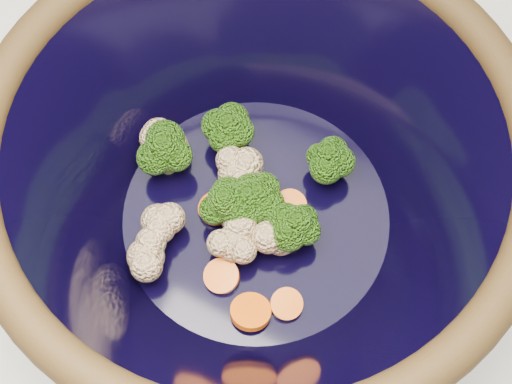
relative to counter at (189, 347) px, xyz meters
The scene contains 3 objects.
counter is the anchor object (origin of this frame).
mixing_bowl 0.56m from the counter, 22.78° to the left, with size 0.42×0.42×0.17m.
vegetable_pile 0.52m from the counter, 27.94° to the left, with size 0.18×0.17×0.05m.
Camera 1 is at (0.21, -0.17, 1.47)m, focal length 50.00 mm.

